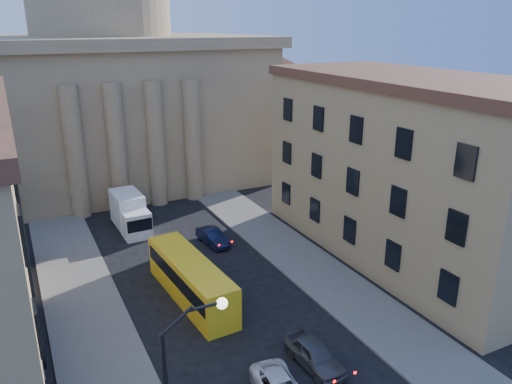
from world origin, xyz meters
The scene contains 8 objects.
sidewalk_left centered at (-8.50, 18.00, 0.07)m, with size 5.00×60.00×0.15m, color #5E5C56.
sidewalk_right centered at (8.50, 18.00, 0.07)m, with size 5.00×60.00×0.15m, color #5E5C56.
church centered at (0.00, 55.47, 11.88)m, with size 68.02×28.76×36.60m.
building_right centered at (17.00, 22.00, 7.42)m, with size 11.60×26.60×14.70m.
car_right_far centered at (2.23, 12.65, 0.74)m, with size 1.76×4.37×1.49m, color #444549.
car_right_distant centered at (3.23, 30.55, 0.67)m, with size 1.42×4.08×1.34m, color black.
city_bus centered at (-1.52, 22.71, 1.58)m, with size 3.11×10.55×2.93m.
box_truck centered at (-2.40, 36.99, 1.59)m, with size 2.61×6.19×3.36m.
Camera 1 is at (-11.27, -6.96, 18.42)m, focal length 35.00 mm.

